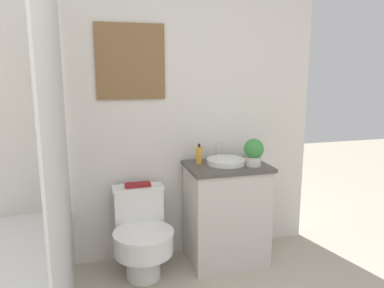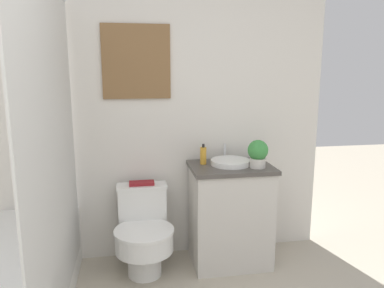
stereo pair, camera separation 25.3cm
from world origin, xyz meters
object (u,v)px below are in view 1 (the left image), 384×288
toilet (142,235)px  book_on_tank (138,185)px  sink (226,161)px  potted_plant (254,151)px  soap_bottle (199,155)px

toilet → book_on_tank: size_ratio=3.37×
sink → potted_plant: (0.18, -0.11, 0.09)m
toilet → sink: (0.67, 0.06, 0.50)m
sink → potted_plant: 0.23m
sink → book_on_tank: (-0.67, 0.09, -0.16)m
sink → soap_bottle: size_ratio=2.15×
toilet → book_on_tank: (0.00, 0.15, 0.34)m
potted_plant → book_on_tank: bearing=166.5°
toilet → book_on_tank: 0.37m
toilet → soap_bottle: soap_bottle is taller
toilet → sink: bearing=5.1°
potted_plant → book_on_tank: (-0.85, 0.20, -0.25)m
toilet → potted_plant: 1.03m
book_on_tank → toilet: bearing=-90.0°
soap_bottle → potted_plant: size_ratio=0.75×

